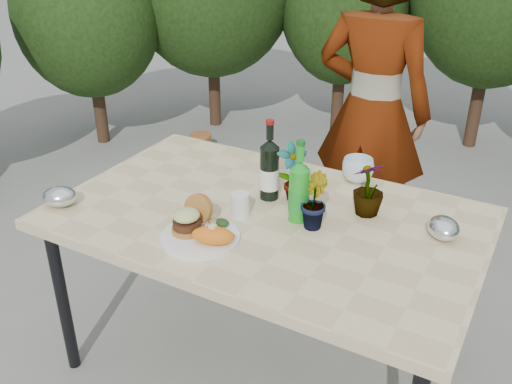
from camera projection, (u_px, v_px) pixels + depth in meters
The scene contains 18 objects.
ground at pixel (265, 362), 2.51m from camera, with size 80.00×80.00×0.00m, color slate.
patio_table at pixel (266, 227), 2.19m from camera, with size 1.60×1.00×0.75m.
shrub_hedge at pixel (399, 29), 3.33m from camera, with size 6.82×5.01×2.16m.
dinner_plate at pixel (200, 237), 2.00m from camera, with size 0.28×0.28×0.01m, color white.
burger_stack at pixel (190, 218), 2.02m from camera, with size 0.11×0.16×0.11m.
sweet_potato at pixel (213, 236), 1.94m from camera, with size 0.15×0.08×0.06m, color orange.
grilled_veg at pixel (218, 222), 2.06m from camera, with size 0.08×0.05×0.03m.
wine_bottle at pixel (269, 170), 2.23m from camera, with size 0.08×0.08×0.33m.
sparkling_water at pixel (299, 192), 2.08m from camera, with size 0.08×0.08×0.32m.
plastic_cup at pixel (240, 205), 2.13m from camera, with size 0.07×0.07×0.10m, color white.
seedling_left at pixel (292, 173), 2.21m from camera, with size 0.13×0.09×0.24m, color #275B1F.
seedling_mid at pixel (313, 201), 2.04m from camera, with size 0.11×0.09×0.21m, color #1E581E.
seedling_right at pixel (369, 188), 2.12m from camera, with size 0.12×0.12×0.21m, color #20581E.
blue_bowl at pixel (358, 170), 2.40m from camera, with size 0.13×0.13×0.10m, color silver.
foil_packet_left at pixel (60, 197), 2.21m from camera, with size 0.13×0.11×0.08m, color silver.
foil_packet_right at pixel (444, 228), 2.00m from camera, with size 0.13×0.11×0.08m, color silver.
person at pixel (372, 111), 2.95m from camera, with size 0.61×0.40×1.67m, color #9E704F.
terracotta_pot at pixel (201, 142), 4.58m from camera, with size 0.17×0.17×0.14m.
Camera 1 is at (0.88, -1.67, 1.82)m, focal length 40.00 mm.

